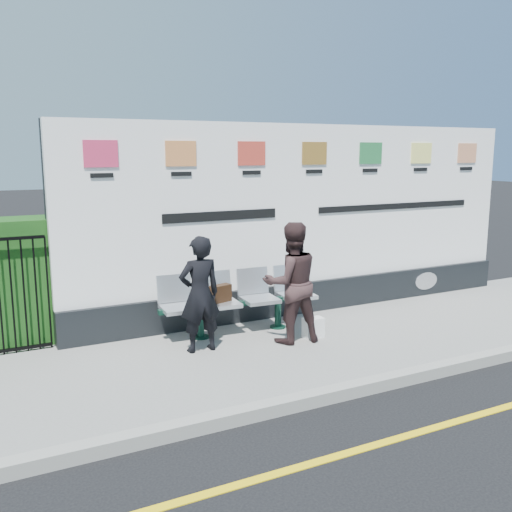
{
  "coord_description": "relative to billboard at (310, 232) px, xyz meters",
  "views": [
    {
      "loc": [
        -4.44,
        -3.85,
        2.7
      ],
      "look_at": [
        -0.84,
        3.16,
        1.25
      ],
      "focal_mm": 40.0,
      "sensor_mm": 36.0,
      "label": 1
    }
  ],
  "objects": [
    {
      "name": "yellow_line",
      "position": [
        -0.5,
        -3.85,
        -1.42
      ],
      "size": [
        14.0,
        0.1,
        0.01
      ],
      "primitive_type": "cube",
      "color": "yellow",
      "rests_on": "ground"
    },
    {
      "name": "bench",
      "position": [
        -1.53,
        -0.57,
        -1.06
      ],
      "size": [
        2.32,
        0.74,
        0.49
      ],
      "primitive_type": null,
      "rotation": [
        0.0,
        0.0,
        -0.07
      ],
      "color": "silver",
      "rests_on": "pavement"
    },
    {
      "name": "handbag_brown",
      "position": [
        -1.83,
        -0.55,
        -0.69
      ],
      "size": [
        0.33,
        0.22,
        0.24
      ],
      "primitive_type": "cube",
      "rotation": [
        0.0,
        0.0,
        0.29
      ],
      "color": "black",
      "rests_on": "bench"
    },
    {
      "name": "kerb",
      "position": [
        -0.5,
        -2.85,
        -1.35
      ],
      "size": [
        14.0,
        0.18,
        0.14
      ],
      "primitive_type": "cube",
      "color": "gray",
      "rests_on": "ground"
    },
    {
      "name": "woman_right",
      "position": [
        -1.08,
        -1.22,
        -0.47
      ],
      "size": [
        0.88,
        0.73,
        1.65
      ],
      "primitive_type": "imported",
      "rotation": [
        0.0,
        0.0,
        3.01
      ],
      "color": "#352323",
      "rests_on": "pavement"
    },
    {
      "name": "carrier_bag_white",
      "position": [
        -0.71,
        -1.24,
        -1.16
      ],
      "size": [
        0.28,
        0.17,
        0.28
      ],
      "primitive_type": "cube",
      "color": "white",
      "rests_on": "pavement"
    },
    {
      "name": "billboard",
      "position": [
        0.0,
        0.0,
        0.0
      ],
      "size": [
        8.0,
        0.3,
        3.0
      ],
      "color": "black",
      "rests_on": "pavement"
    },
    {
      "name": "pavement",
      "position": [
        -0.5,
        -1.35,
        -1.36
      ],
      "size": [
        14.0,
        3.0,
        0.12
      ],
      "primitive_type": "cube",
      "color": "gray",
      "rests_on": "ground"
    },
    {
      "name": "ground",
      "position": [
        -0.5,
        -3.85,
        -1.42
      ],
      "size": [
        80.0,
        80.0,
        0.0
      ],
      "primitive_type": "plane",
      "color": "black"
    },
    {
      "name": "woman_left",
      "position": [
        -2.32,
        -1.02,
        -0.54
      ],
      "size": [
        0.56,
        0.37,
        1.53
      ],
      "primitive_type": "imported",
      "rotation": [
        0.0,
        0.0,
        3.15
      ],
      "color": "black",
      "rests_on": "pavement"
    }
  ]
}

